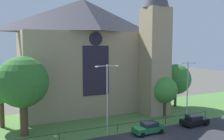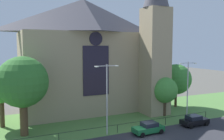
{
  "view_description": "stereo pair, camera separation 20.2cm",
  "coord_description": "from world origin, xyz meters",
  "px_view_note": "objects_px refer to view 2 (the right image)",
  "views": [
    {
      "loc": [
        -17.21,
        -26.34,
        11.53
      ],
      "look_at": [
        -1.15,
        8.0,
        7.94
      ],
      "focal_mm": 39.5,
      "sensor_mm": 36.0,
      "label": 1
    },
    {
      "loc": [
        -17.02,
        -26.43,
        11.53
      ],
      "look_at": [
        -1.15,
        8.0,
        7.94
      ],
      "focal_mm": 39.5,
      "sensor_mm": 36.0,
      "label": 2
    }
  ],
  "objects_px": {
    "tree_right_far": "(176,79)",
    "streetlamp_far": "(188,84)",
    "tree_left_near": "(23,82)",
    "parked_car_black": "(194,120)",
    "tree_right_near": "(165,90)",
    "streetlamp_near": "(107,91)",
    "tree_left_far": "(1,85)",
    "parked_car_green": "(148,128)",
    "church_building": "(89,54)"
  },
  "relations": [
    {
      "from": "tree_left_near",
      "to": "parked_car_green",
      "type": "relative_size",
      "value": 2.44
    },
    {
      "from": "streetlamp_near",
      "to": "parked_car_green",
      "type": "height_order",
      "value": "streetlamp_near"
    },
    {
      "from": "tree_left_near",
      "to": "tree_right_far",
      "type": "xyz_separation_m",
      "value": [
        28.06,
        4.16,
        -1.65
      ]
    },
    {
      "from": "tree_left_near",
      "to": "tree_right_near",
      "type": "height_order",
      "value": "tree_left_near"
    },
    {
      "from": "tree_left_near",
      "to": "streetlamp_far",
      "type": "xyz_separation_m",
      "value": [
        23.32,
        -4.3,
        -1.17
      ]
    },
    {
      "from": "tree_left_near",
      "to": "streetlamp_far",
      "type": "height_order",
      "value": "tree_left_near"
    },
    {
      "from": "tree_right_far",
      "to": "streetlamp_far",
      "type": "relative_size",
      "value": 0.89
    },
    {
      "from": "streetlamp_far",
      "to": "parked_car_green",
      "type": "height_order",
      "value": "streetlamp_far"
    },
    {
      "from": "streetlamp_near",
      "to": "parked_car_green",
      "type": "relative_size",
      "value": 2.19
    },
    {
      "from": "tree_left_near",
      "to": "tree_left_far",
      "type": "bearing_deg",
      "value": 117.64
    },
    {
      "from": "church_building",
      "to": "parked_car_black",
      "type": "height_order",
      "value": "church_building"
    },
    {
      "from": "tree_left_near",
      "to": "parked_car_black",
      "type": "distance_m",
      "value": 24.71
    },
    {
      "from": "tree_left_near",
      "to": "tree_right_far",
      "type": "height_order",
      "value": "tree_left_near"
    },
    {
      "from": "tree_left_far",
      "to": "parked_car_green",
      "type": "distance_m",
      "value": 21.49
    },
    {
      "from": "parked_car_green",
      "to": "church_building",
      "type": "bearing_deg",
      "value": -80.9
    },
    {
      "from": "tree_right_far",
      "to": "church_building",
      "type": "bearing_deg",
      "value": 162.59
    },
    {
      "from": "tree_right_far",
      "to": "streetlamp_near",
      "type": "height_order",
      "value": "streetlamp_near"
    },
    {
      "from": "streetlamp_far",
      "to": "streetlamp_near",
      "type": "bearing_deg",
      "value": -180.0
    },
    {
      "from": "church_building",
      "to": "parked_car_black",
      "type": "xyz_separation_m",
      "value": [
        10.84,
        -15.29,
        -9.53
      ]
    },
    {
      "from": "streetlamp_far",
      "to": "parked_car_green",
      "type": "bearing_deg",
      "value": -167.04
    },
    {
      "from": "tree_right_far",
      "to": "parked_car_green",
      "type": "bearing_deg",
      "value": -141.37
    },
    {
      "from": "tree_left_near",
      "to": "streetlamp_far",
      "type": "relative_size",
      "value": 1.12
    },
    {
      "from": "tree_left_near",
      "to": "streetlamp_far",
      "type": "bearing_deg",
      "value": -10.44
    },
    {
      "from": "tree_left_far",
      "to": "parked_car_black",
      "type": "relative_size",
      "value": 2.09
    },
    {
      "from": "parked_car_green",
      "to": "streetlamp_far",
      "type": "bearing_deg",
      "value": -168.52
    },
    {
      "from": "church_building",
      "to": "tree_right_near",
      "type": "height_order",
      "value": "church_building"
    },
    {
      "from": "tree_left_far",
      "to": "parked_car_green",
      "type": "relative_size",
      "value": 2.07
    },
    {
      "from": "church_building",
      "to": "tree_right_far",
      "type": "bearing_deg",
      "value": -17.41
    },
    {
      "from": "tree_right_near",
      "to": "parked_car_black",
      "type": "height_order",
      "value": "tree_right_near"
    },
    {
      "from": "parked_car_black",
      "to": "tree_right_near",
      "type": "bearing_deg",
      "value": 98.62
    },
    {
      "from": "church_building",
      "to": "streetlamp_near",
      "type": "height_order",
      "value": "church_building"
    },
    {
      "from": "tree_right_far",
      "to": "tree_left_far",
      "type": "distance_m",
      "value": 30.61
    },
    {
      "from": "tree_left_near",
      "to": "parked_car_green",
      "type": "xyz_separation_m",
      "value": [
        15.11,
        -6.19,
        -6.23
      ]
    },
    {
      "from": "tree_right_near",
      "to": "tree_right_far",
      "type": "distance_m",
      "value": 7.35
    },
    {
      "from": "tree_left_far",
      "to": "streetlamp_far",
      "type": "xyz_separation_m",
      "value": [
        25.86,
        -9.14,
        -0.31
      ]
    },
    {
      "from": "streetlamp_far",
      "to": "parked_car_black",
      "type": "relative_size",
      "value": 2.21
    },
    {
      "from": "tree_right_near",
      "to": "tree_left_far",
      "type": "distance_m",
      "value": 25.28
    },
    {
      "from": "streetlamp_near",
      "to": "parked_car_black",
      "type": "distance_m",
      "value": 14.26
    },
    {
      "from": "streetlamp_near",
      "to": "tree_left_far",
      "type": "bearing_deg",
      "value": 143.67
    },
    {
      "from": "tree_left_far",
      "to": "streetlamp_near",
      "type": "bearing_deg",
      "value": -36.33
    },
    {
      "from": "church_building",
      "to": "tree_left_near",
      "type": "bearing_deg",
      "value": -143.35
    },
    {
      "from": "tree_right_near",
      "to": "streetlamp_far",
      "type": "xyz_separation_m",
      "value": [
        1.14,
        -4.15,
        1.47
      ]
    },
    {
      "from": "tree_left_far",
      "to": "streetlamp_near",
      "type": "height_order",
      "value": "streetlamp_near"
    },
    {
      "from": "parked_car_green",
      "to": "parked_car_black",
      "type": "xyz_separation_m",
      "value": [
        7.98,
        0.01,
        0.0
      ]
    },
    {
      "from": "tree_left_near",
      "to": "parked_car_black",
      "type": "xyz_separation_m",
      "value": [
        23.09,
        -6.18,
        -6.23
      ]
    },
    {
      "from": "tree_right_far",
      "to": "streetlamp_far",
      "type": "xyz_separation_m",
      "value": [
        -4.74,
        -8.46,
        0.48
      ]
    },
    {
      "from": "tree_left_near",
      "to": "streetlamp_near",
      "type": "distance_m",
      "value": 10.85
    },
    {
      "from": "streetlamp_near",
      "to": "parked_car_green",
      "type": "distance_m",
      "value": 7.51
    },
    {
      "from": "streetlamp_far",
      "to": "tree_right_far",
      "type": "bearing_deg",
      "value": 60.74
    },
    {
      "from": "parked_car_black",
      "to": "tree_right_far",
      "type": "bearing_deg",
      "value": 64.34
    }
  ]
}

